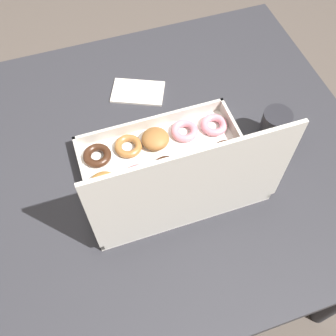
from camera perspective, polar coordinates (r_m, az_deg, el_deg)
The scene contains 5 objects.
ground_plane at distance 1.67m, azimuth -2.04°, elevation -12.63°, with size 8.00×8.00×0.00m, color #564C44.
dining_table at distance 1.08m, azimuth -3.06°, elevation -1.25°, with size 1.14×0.94×0.74m.
donut_box at distance 0.92m, azimuth 0.54°, elevation -0.85°, with size 0.41×0.31×0.30m.
coffee_mug at distance 1.03m, azimuth 15.17°, elevation 5.84°, with size 0.07×0.07×0.10m.
paper_napkin at distance 1.14m, azimuth -4.39°, elevation 10.96°, with size 0.17×0.14×0.01m.
Camera 1 is at (0.12, 0.54, 1.57)m, focal length 42.00 mm.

